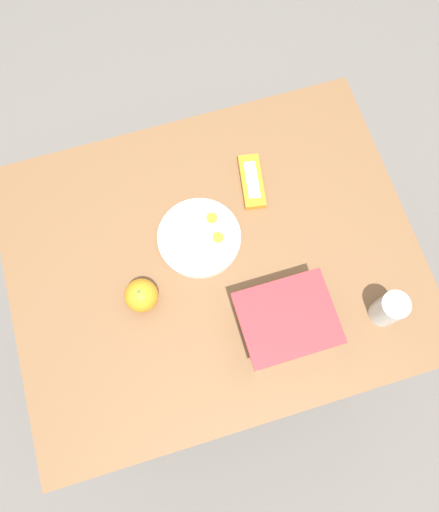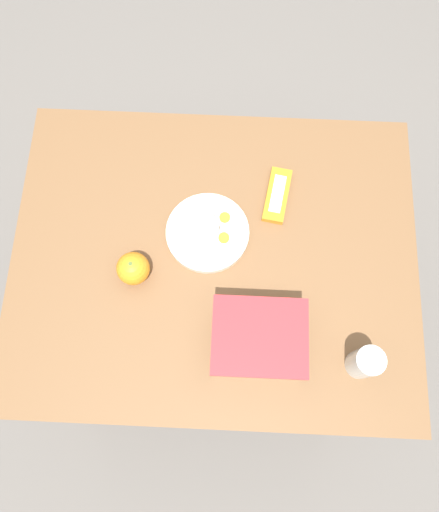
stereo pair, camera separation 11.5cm
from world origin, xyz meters
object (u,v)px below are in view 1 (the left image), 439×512
at_px(rice_plate, 197,236).
at_px(drinking_glass, 389,309).
at_px(food_container, 285,322).
at_px(candy_bar, 252,181).
at_px(orange_fruit, 141,295).

bearing_deg(rice_plate, drinking_glass, 140.51).
xyz_separation_m(food_container, candy_bar, (-0.04, -0.36, -0.03)).
bearing_deg(food_container, orange_fruit, -27.48).
xyz_separation_m(orange_fruit, rice_plate, (-0.16, -0.10, -0.01)).
height_order(orange_fruit, candy_bar, orange_fruit).
xyz_separation_m(rice_plate, drinking_glass, (-0.36, 0.29, 0.03)).
relative_size(orange_fruit, candy_bar, 0.52).
bearing_deg(rice_plate, food_container, 116.91).
distance_m(rice_plate, candy_bar, 0.20).
bearing_deg(food_container, rice_plate, -63.09).
bearing_deg(food_container, drinking_glass, 170.26).
bearing_deg(orange_fruit, drinking_glass, 159.88).
bearing_deg(rice_plate, orange_fruit, 33.48).
xyz_separation_m(food_container, drinking_glass, (-0.23, 0.04, 0.01)).
relative_size(orange_fruit, rice_plate, 0.38).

